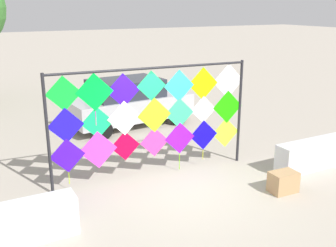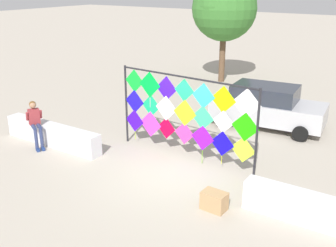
% 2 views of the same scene
% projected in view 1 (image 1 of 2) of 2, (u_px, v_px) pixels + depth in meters
% --- Properties ---
extents(ground, '(120.00, 120.00, 0.00)m').
position_uv_depth(ground, '(185.00, 193.00, 8.77)').
color(ground, '#ADA393').
extents(kite_display_rack, '(4.89, 0.41, 2.68)m').
position_uv_depth(kite_display_rack, '(153.00, 111.00, 9.21)').
color(kite_display_rack, '#232328').
rests_on(kite_display_rack, ground).
extents(parked_car, '(4.31, 2.30, 1.61)m').
position_uv_depth(parked_car, '(129.00, 102.00, 13.52)').
color(parked_car, '#B7B7BC').
rests_on(parked_car, ground).
extents(cardboard_box_large, '(0.62, 0.43, 0.47)m').
position_uv_depth(cardboard_box_large, '(283.00, 182.00, 8.76)').
color(cardboard_box_large, tan).
rests_on(cardboard_box_large, ground).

